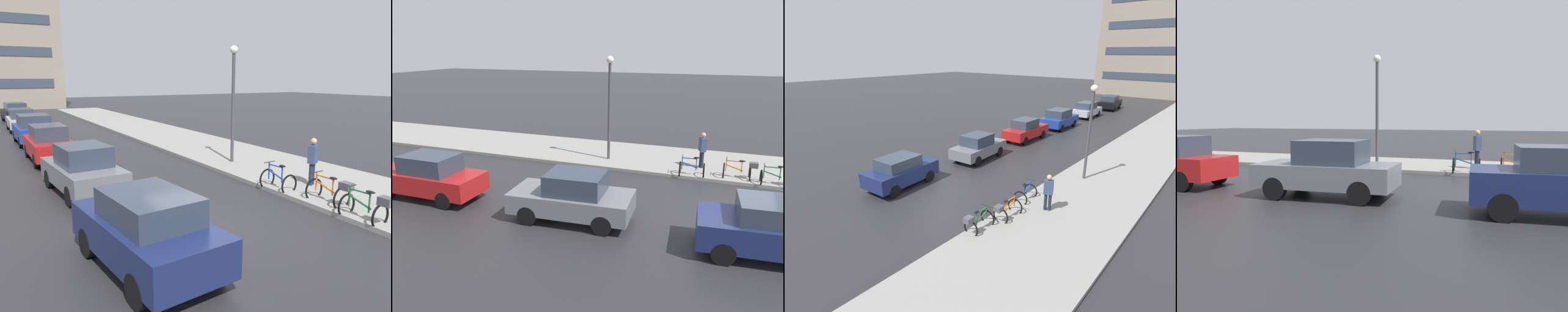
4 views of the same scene
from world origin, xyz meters
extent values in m
plane|color=#28282B|center=(0.00, 0.00, 0.00)|extent=(140.00, 140.00, 0.00)
cube|color=gray|center=(6.00, 10.00, 0.07)|extent=(4.80, 60.00, 0.14)
torus|color=black|center=(3.87, -1.03, 0.35)|extent=(0.69, 0.07, 0.69)
torus|color=black|center=(3.89, -2.03, 0.35)|extent=(0.69, 0.07, 0.69)
cube|color=#237042|center=(3.88, -1.71, 0.61)|extent=(0.04, 0.04, 0.53)
cube|color=#237042|center=(3.87, -1.10, 0.62)|extent=(0.04, 0.04, 0.55)
cube|color=#237042|center=(3.88, -1.40, 0.85)|extent=(0.05, 0.61, 0.04)
cube|color=#237042|center=(3.88, -1.43, 0.56)|extent=(0.05, 0.69, 0.25)
ellipsoid|color=black|center=(3.88, -1.71, 0.91)|extent=(0.15, 0.26, 0.07)
cylinder|color=black|center=(3.87, -1.10, 0.92)|extent=(0.50, 0.04, 0.03)
cube|color=#4C4C51|center=(3.89, -2.15, 0.78)|extent=(0.29, 0.35, 0.22)
torus|color=black|center=(4.18, 0.45, 0.37)|extent=(0.74, 0.07, 0.74)
torus|color=black|center=(4.20, -0.60, 0.37)|extent=(0.74, 0.07, 0.74)
cube|color=orange|center=(4.19, -0.26, 0.62)|extent=(0.04, 0.04, 0.50)
cube|color=orange|center=(4.19, 0.37, 0.65)|extent=(0.04, 0.04, 0.57)
cube|color=orange|center=(4.19, 0.06, 0.86)|extent=(0.04, 0.63, 0.04)
cube|color=orange|center=(4.19, 0.03, 0.57)|extent=(0.05, 0.71, 0.26)
ellipsoid|color=black|center=(4.19, -0.26, 0.90)|extent=(0.14, 0.26, 0.07)
cylinder|color=black|center=(4.19, 0.37, 0.96)|extent=(0.50, 0.04, 0.03)
cube|color=#4C4C51|center=(4.20, -0.72, 0.77)|extent=(0.28, 0.34, 0.22)
torus|color=black|center=(3.83, 2.25, 0.35)|extent=(0.71, 0.12, 0.71)
torus|color=black|center=(3.91, 1.25, 0.35)|extent=(0.71, 0.12, 0.71)
cube|color=#234CA8|center=(3.89, 1.58, 0.63)|extent=(0.04, 0.04, 0.55)
cube|color=#234CA8|center=(3.84, 2.18, 0.65)|extent=(0.04, 0.04, 0.58)
cube|color=#234CA8|center=(3.86, 1.88, 0.88)|extent=(0.08, 0.60, 0.04)
cube|color=#234CA8|center=(3.87, 1.85, 0.57)|extent=(0.09, 0.68, 0.25)
ellipsoid|color=black|center=(3.89, 1.58, 0.93)|extent=(0.16, 0.27, 0.07)
cylinder|color=black|center=(3.84, 2.18, 0.96)|extent=(0.50, 0.07, 0.03)
cube|color=navy|center=(-2.02, -0.93, 0.70)|extent=(2.12, 3.92, 0.75)
cube|color=#2D3847|center=(-2.01, -1.08, 1.35)|extent=(1.63, 2.12, 0.55)
cylinder|color=black|center=(-2.91, 0.16, 0.32)|extent=(0.28, 0.66, 0.64)
cylinder|color=black|center=(-1.36, 0.31, 0.32)|extent=(0.28, 0.66, 0.64)
cylinder|color=black|center=(-2.69, -2.16, 0.32)|extent=(0.28, 0.66, 0.64)
cylinder|color=black|center=(-1.13, -2.01, 0.32)|extent=(0.28, 0.66, 0.64)
cube|color=slate|center=(-1.84, 4.97, 0.65)|extent=(2.10, 4.11, 0.65)
cube|color=#2D3847|center=(-1.83, 4.82, 1.31)|extent=(1.60, 1.95, 0.67)
cylinder|color=black|center=(-2.73, 6.14, 0.32)|extent=(0.27, 0.66, 0.64)
cylinder|color=black|center=(-1.15, 6.27, 0.32)|extent=(0.27, 0.66, 0.64)
cylinder|color=black|center=(-2.53, 3.68, 0.32)|extent=(0.27, 0.66, 0.64)
cylinder|color=black|center=(-0.96, 3.81, 0.32)|extent=(0.27, 0.66, 0.64)
cube|color=#AD1919|center=(-1.98, 10.84, 0.67)|extent=(1.77, 4.28, 0.71)
cube|color=#2D3847|center=(-1.98, 10.67, 1.36)|extent=(1.43, 2.00, 0.66)
cylinder|color=black|center=(-2.76, 12.15, 0.32)|extent=(0.23, 0.64, 0.64)
cylinder|color=black|center=(-1.25, 12.17, 0.32)|extent=(0.23, 0.64, 0.64)
cylinder|color=black|center=(-2.72, 9.50, 0.32)|extent=(0.23, 0.64, 0.64)
cylinder|color=black|center=(-1.21, 9.53, 0.32)|extent=(0.23, 0.64, 0.64)
cube|color=navy|center=(-1.91, 16.34, 0.68)|extent=(2.02, 4.23, 0.73)
cube|color=#2D3847|center=(-1.91, 16.17, 1.38)|extent=(1.64, 2.24, 0.66)
cylinder|color=black|center=(-2.81, 17.63, 0.32)|extent=(0.23, 0.64, 0.64)
cylinder|color=black|center=(-1.06, 17.66, 0.32)|extent=(0.23, 0.64, 0.64)
cylinder|color=black|center=(-2.77, 15.03, 0.32)|extent=(0.23, 0.64, 0.64)
cylinder|color=black|center=(-1.02, 15.06, 0.32)|extent=(0.23, 0.64, 0.64)
cube|color=#B2B5BA|center=(-1.95, 22.72, 0.63)|extent=(1.82, 4.07, 0.62)
cube|color=#2D3847|center=(-1.95, 22.56, 1.28)|extent=(1.49, 2.24, 0.67)
cylinder|color=black|center=(-2.75, 23.97, 0.32)|extent=(0.22, 0.64, 0.64)
cylinder|color=black|center=(-1.15, 23.98, 0.32)|extent=(0.22, 0.64, 0.64)
cylinder|color=black|center=(-2.75, 21.46, 0.32)|extent=(0.22, 0.64, 0.64)
cylinder|color=black|center=(-1.14, 21.46, 0.32)|extent=(0.22, 0.64, 0.64)
cube|color=black|center=(-1.77, 29.26, 0.69)|extent=(2.17, 4.28, 0.74)
cube|color=#2D3847|center=(-1.76, 29.09, 1.36)|extent=(1.70, 2.34, 0.61)
cylinder|color=black|center=(-2.70, 30.49, 0.32)|extent=(0.26, 0.65, 0.64)
cylinder|color=black|center=(-1.02, 30.61, 0.32)|extent=(0.26, 0.65, 0.64)
cylinder|color=black|center=(-2.52, 27.91, 0.32)|extent=(0.26, 0.65, 0.64)
cylinder|color=black|center=(-0.84, 28.03, 0.32)|extent=(0.26, 0.65, 0.64)
cylinder|color=#1E2333|center=(5.08, 1.44, 0.45)|extent=(0.14, 0.14, 0.91)
cylinder|color=#1E2333|center=(5.24, 1.51, 0.45)|extent=(0.14, 0.14, 0.91)
cube|color=navy|center=(5.16, 1.47, 1.22)|extent=(0.46, 0.38, 0.62)
sphere|color=tan|center=(5.16, 1.47, 1.67)|extent=(0.22, 0.22, 0.22)
cylinder|color=#424247|center=(4.93, 5.92, 2.41)|extent=(0.14, 0.14, 4.82)
sphere|color=#F2EACC|center=(4.93, 5.92, 4.96)|extent=(0.35, 0.35, 0.35)
cube|color=gray|center=(-1.91, 47.66, 8.68)|extent=(14.27, 10.35, 17.37)
cube|color=#333D4C|center=(-1.91, 42.44, 3.13)|extent=(11.70, 0.06, 1.10)
cube|color=#333D4C|center=(-1.91, 42.44, 6.83)|extent=(11.70, 0.06, 1.10)
cube|color=#333D4C|center=(-1.91, 42.44, 10.54)|extent=(11.70, 0.06, 1.10)
camera|label=1|loc=(-4.72, -7.62, 3.80)|focal=35.00mm
camera|label=2|loc=(-12.50, 0.26, 5.56)|focal=35.00mm
camera|label=3|loc=(10.68, -9.34, 6.65)|focal=28.00mm
camera|label=4|loc=(-11.49, -0.06, 2.22)|focal=35.00mm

